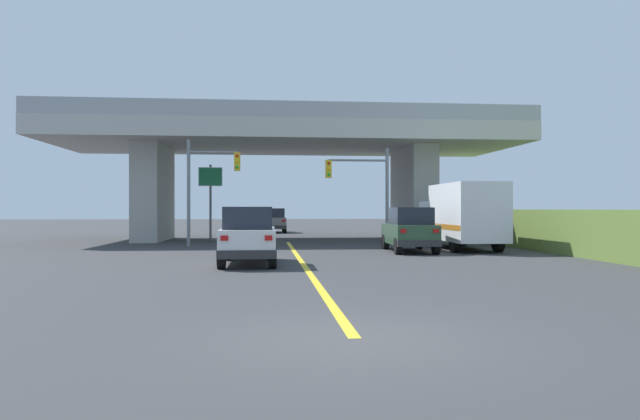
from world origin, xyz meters
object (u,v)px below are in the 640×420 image
suv_lead (248,236)px  box_truck (462,215)px  highway_sign (210,186)px  traffic_signal_farside (206,179)px  suv_crossing (410,230)px  traffic_signal_nearside (365,183)px  sedan_oncoming (274,220)px

suv_lead → box_truck: box_truck is taller
highway_sign → box_truck: bearing=-32.6°
box_truck → traffic_signal_farside: bearing=164.2°
highway_sign → suv_lead: bearing=-79.8°
suv_crossing → box_truck: bearing=27.5°
traffic_signal_nearside → suv_lead: bearing=-119.3°
traffic_signal_nearside → traffic_signal_farside: 8.54m
traffic_signal_farside → highway_sign: traffic_signal_farside is taller
traffic_signal_nearside → highway_sign: (-8.72, 4.18, -0.01)m
suv_lead → suv_crossing: 8.95m
sedan_oncoming → traffic_signal_farside: traffic_signal_farside is taller
suv_crossing → suv_lead: bearing=-140.3°
sedan_oncoming → highway_sign: highway_sign is taller
traffic_signal_nearside → traffic_signal_farside: traffic_signal_farside is taller
suv_lead → box_truck: 12.15m
traffic_signal_farside → traffic_signal_nearside: bearing=2.9°
suv_lead → sedan_oncoming: size_ratio=0.96×
sedan_oncoming → traffic_signal_nearside: bearing=-75.0°
suv_crossing → traffic_signal_farside: traffic_signal_farside is taller
box_truck → suv_crossing: bearing=-155.1°
suv_lead → suv_crossing: bearing=37.1°
box_truck → highway_sign: bearing=147.4°
suv_lead → traffic_signal_nearside: 12.55m
box_truck → traffic_signal_nearside: bearing=135.4°
suv_lead → traffic_signal_farside: 10.91m
sedan_oncoming → traffic_signal_farside: size_ratio=0.83×
box_truck → sedan_oncoming: bearing=112.2°
sedan_oncoming → traffic_signal_farside: (-3.83, -17.89, 2.52)m
suv_lead → traffic_signal_nearside: traffic_signal_nearside is taller
traffic_signal_farside → highway_sign: (-0.20, 4.61, -0.17)m
highway_sign → traffic_signal_nearside: bearing=-25.6°
sedan_oncoming → suv_lead: bearing=-92.7°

